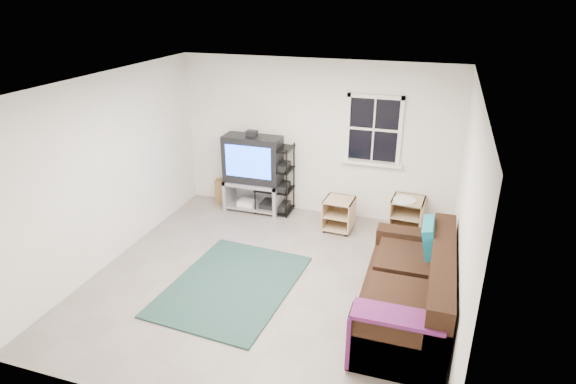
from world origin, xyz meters
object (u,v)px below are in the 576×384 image
(tv_unit, at_px, (253,167))
(sofa, at_px, (410,293))
(side_table_left, at_px, (339,213))
(av_rack, at_px, (275,183))
(side_table_right, at_px, (407,212))

(tv_unit, relative_size, sofa, 0.65)
(side_table_left, relative_size, sofa, 0.24)
(tv_unit, relative_size, side_table_left, 2.70)
(sofa, bearing_deg, av_rack, 136.92)
(av_rack, relative_size, side_table_right, 2.14)
(side_table_left, distance_m, sofa, 2.38)
(side_table_left, bearing_deg, sofa, -57.77)
(sofa, bearing_deg, side_table_right, 95.73)
(side_table_right, bearing_deg, sofa, -84.27)
(side_table_left, height_order, side_table_right, side_table_right)
(tv_unit, xyz_separation_m, side_table_right, (2.61, 0.02, -0.47))
(av_rack, distance_m, side_table_right, 2.25)
(av_rack, height_order, sofa, av_rack)
(tv_unit, bearing_deg, sofa, -38.76)
(side_table_left, bearing_deg, av_rack, 166.00)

